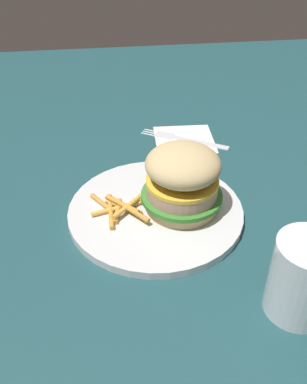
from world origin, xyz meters
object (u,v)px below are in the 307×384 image
napkin (184,139)px  fork (184,138)px  drink_glass (302,282)px  plate (154,212)px  sandwich (182,179)px  fries_pile (119,208)px

napkin → fork: fork is taller
drink_glass → plate: bearing=36.6°
sandwich → fries_pile: (0.00, 0.09, -0.04)m
fork → sandwich: bearing=168.1°
fries_pile → drink_glass: drink_glass is taller
plate → drink_glass: 0.24m
plate → drink_glass: (-0.19, -0.14, 0.04)m
fries_pile → fork: 0.25m
napkin → fork: (0.00, 0.00, 0.00)m
plate → sandwich: (-0.00, -0.04, 0.05)m
fries_pile → drink_glass: bearing=-135.0°
plate → sandwich: 0.07m
drink_glass → sandwich: bearing=27.8°
sandwich → napkin: size_ratio=1.08×
plate → sandwich: sandwich is taller
fries_pile → napkin: (0.21, -0.14, -0.02)m
fork → drink_glass: drink_glass is taller
fork → drink_glass: bearing=-172.4°
plate → fries_pile: fries_pile is taller
fries_pile → napkin: 0.25m
napkin → drink_glass: (-0.40, -0.05, 0.04)m
sandwich → drink_glass: sandwich is taller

